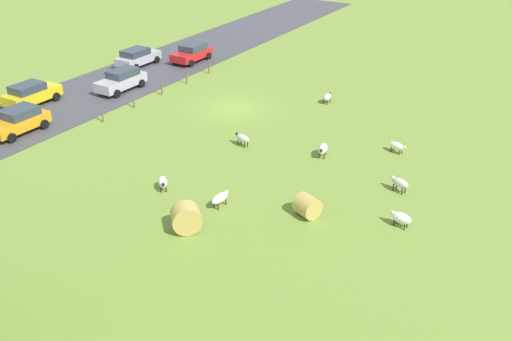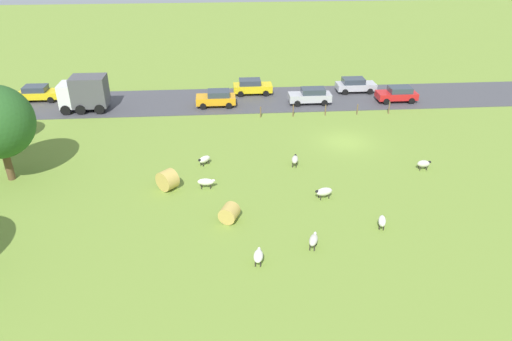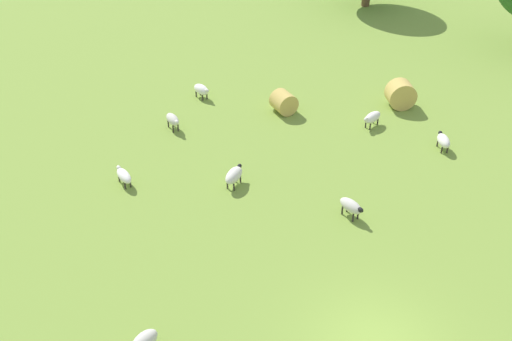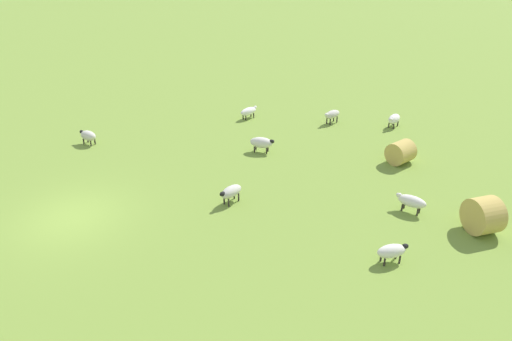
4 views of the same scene
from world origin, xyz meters
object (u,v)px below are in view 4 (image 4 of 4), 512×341
(sheep_4, at_px, (392,251))
(sheep_6, at_px, (262,143))
(sheep_2, at_px, (88,136))
(hay_bale_0, at_px, (483,215))
(hay_bale_1, at_px, (401,152))
(sheep_1, at_px, (231,192))
(sheep_3, at_px, (412,201))
(sheep_5, at_px, (394,119))
(sheep_0, at_px, (332,115))
(sheep_7, at_px, (249,111))

(sheep_4, xyz_separation_m, sheep_6, (-5.68, -8.22, 0.05))
(sheep_2, distance_m, hay_bale_0, 19.22)
(hay_bale_1, bearing_deg, sheep_1, -36.21)
(sheep_4, bearing_deg, sheep_6, -124.66)
(sheep_3, relative_size, sheep_5, 1.10)
(sheep_0, height_order, sheep_4, sheep_0)
(sheep_1, bearing_deg, sheep_7, -154.74)
(sheep_0, distance_m, hay_bale_0, 11.72)
(sheep_6, bearing_deg, hay_bale_0, 78.67)
(sheep_3, relative_size, hay_bale_0, 0.89)
(sheep_7, bearing_deg, sheep_3, 62.23)
(sheep_5, relative_size, sheep_7, 0.92)
(sheep_5, distance_m, hay_bale_0, 10.39)
(sheep_2, distance_m, sheep_7, 9.18)
(hay_bale_0, bearing_deg, sheep_7, -113.29)
(sheep_0, relative_size, hay_bale_0, 0.84)
(sheep_1, distance_m, hay_bale_1, 8.92)
(sheep_5, bearing_deg, sheep_7, -70.18)
(sheep_5, height_order, hay_bale_0, hay_bale_0)
(sheep_4, xyz_separation_m, sheep_5, (-12.23, -3.19, 0.02))
(sheep_0, xyz_separation_m, sheep_7, (1.68, -4.61, -0.09))
(sheep_4, relative_size, sheep_6, 0.84)
(sheep_4, relative_size, hay_bale_0, 0.77)
(sheep_1, xyz_separation_m, sheep_3, (-2.95, 6.80, -0.04))
(sheep_2, bearing_deg, sheep_1, 81.75)
(sheep_2, bearing_deg, sheep_0, 131.38)
(sheep_4, bearing_deg, sheep_7, -130.24)
(sheep_1, relative_size, sheep_5, 1.05)
(sheep_6, height_order, hay_bale_1, hay_bale_1)
(sheep_0, distance_m, sheep_3, 9.74)
(sheep_7, bearing_deg, sheep_6, 37.76)
(sheep_0, bearing_deg, sheep_5, 109.49)
(sheep_5, relative_size, sheep_6, 0.89)
(sheep_0, xyz_separation_m, sheep_5, (-1.17, 3.29, -0.05))
(sheep_4, xyz_separation_m, sheep_7, (-9.38, -11.09, -0.03))
(sheep_2, relative_size, sheep_4, 0.96)
(sheep_1, relative_size, sheep_4, 1.11)
(sheep_5, bearing_deg, sheep_2, -53.05)
(sheep_3, bearing_deg, hay_bale_0, 87.79)
(sheep_0, height_order, hay_bale_0, hay_bale_0)
(sheep_3, relative_size, hay_bale_1, 1.15)
(sheep_6, distance_m, sheep_7, 4.68)
(sheep_5, bearing_deg, sheep_6, -37.57)
(sheep_4, bearing_deg, sheep_2, -97.16)
(sheep_6, bearing_deg, sheep_2, -66.95)
(sheep_5, height_order, sheep_7, sheep_5)
(sheep_0, distance_m, sheep_2, 13.57)
(sheep_0, height_order, sheep_7, sheep_0)
(sheep_2, relative_size, sheep_3, 0.82)
(sheep_4, distance_m, hay_bale_1, 8.07)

